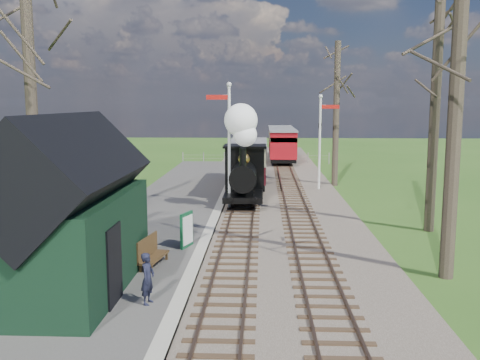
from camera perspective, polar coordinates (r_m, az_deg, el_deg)
The scene contains 18 objects.
distant_hills at distance 77.25m, azimuth 2.75°, elevation -7.86°, with size 114.40×48.00×22.02m.
ballast_bed at distance 32.26m, azimuth 3.08°, elevation -1.02°, with size 8.00×60.00×0.10m, color brown.
track_near at distance 32.26m, azimuth 0.77°, elevation -0.92°, with size 1.60×60.00×0.15m.
track_far at distance 32.29m, azimuth 5.39°, elevation -0.94°, with size 1.60×60.00×0.15m.
platform at distance 24.79m, azimuth -7.92°, elevation -3.80°, with size 5.00×44.00×0.20m, color #474442.
coping_strip at distance 24.48m, azimuth -2.60°, elevation -3.87°, with size 0.40×44.00×0.21m, color #B2AD9E.
station_shed at distance 15.09m, azimuth -17.93°, elevation -3.54°, with size 3.25×6.30×4.78m.
semaphore_near at distance 25.94m, azimuth -1.31°, elevation 4.67°, with size 1.22×0.24×6.22m.
semaphore_far at distance 32.07m, azimuth 8.65°, elevation 4.78°, with size 1.22×0.24×5.72m.
bare_trees at distance 19.94m, azimuth 3.64°, elevation 8.13°, with size 15.51×22.39×12.00m.
fence_line at distance 46.08m, azimuth 1.67°, elevation 2.41°, with size 12.60×0.08×1.00m.
locomotive at distance 26.77m, azimuth 0.42°, elevation 1.92°, with size 2.01×4.68×5.01m.
coach at distance 32.86m, azimuth 0.82°, elevation 2.02°, with size 2.34×8.02×2.46m.
red_carriage_a at distance 45.68m, azimuth 4.56°, elevation 3.71°, with size 2.29×5.67×2.41m.
red_carriage_b at distance 51.16m, azimuth 4.34°, elevation 4.20°, with size 2.29×5.67×2.41m.
sign_board at distance 18.93m, azimuth -5.70°, elevation -5.31°, with size 0.35×0.83×1.24m.
bench at distance 17.03m, azimuth -9.54°, elevation -7.59°, with size 0.71×1.65×0.91m.
person at distance 13.87m, azimuth -9.82°, elevation -10.30°, with size 0.48×0.32×1.32m, color black.
Camera 1 is at (0.94, -9.83, 5.25)m, focal length 40.00 mm.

